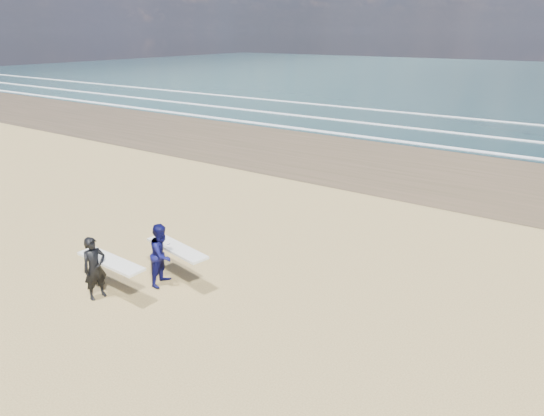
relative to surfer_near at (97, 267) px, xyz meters
The scene contains 2 objects.
surfer_near is the anchor object (origin of this frame).
surfer_far 1.72m from the surfer_near, 60.59° to the left, with size 2.26×1.29×1.75m.
Camera 1 is at (10.32, -6.34, 6.57)m, focal length 32.00 mm.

